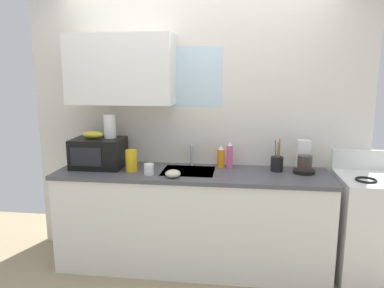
{
  "coord_description": "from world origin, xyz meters",
  "views": [
    {
      "loc": [
        0.4,
        -3.1,
        1.76
      ],
      "look_at": [
        0.0,
        0.0,
        1.15
      ],
      "focal_mm": 34.08,
      "sensor_mm": 36.0,
      "label": 1
    }
  ],
  "objects_px": {
    "coffee_maker": "(304,161)",
    "utensil_crock": "(277,163)",
    "microwave": "(99,153)",
    "dish_soap_bottle_orange": "(221,157)",
    "dish_soap_bottle_pink": "(230,156)",
    "mug_white": "(149,169)",
    "stove_range": "(372,228)",
    "paper_towel_roll": "(110,126)",
    "banana_bunch": "(93,135)",
    "cereal_canister": "(131,161)",
    "small_bowl": "(173,174)"
  },
  "relations": [
    {
      "from": "microwave",
      "to": "paper_towel_roll",
      "type": "xyz_separation_m",
      "value": [
        0.1,
        0.05,
        0.24
      ]
    },
    {
      "from": "paper_towel_roll",
      "to": "mug_white",
      "type": "bearing_deg",
      "value": -29.67
    },
    {
      "from": "microwave",
      "to": "utensil_crock",
      "type": "height_order",
      "value": "utensil_crock"
    },
    {
      "from": "stove_range",
      "to": "banana_bunch",
      "type": "distance_m",
      "value": 2.59
    },
    {
      "from": "coffee_maker",
      "to": "mug_white",
      "type": "distance_m",
      "value": 1.36
    },
    {
      "from": "paper_towel_roll",
      "to": "utensil_crock",
      "type": "relative_size",
      "value": 0.76
    },
    {
      "from": "dish_soap_bottle_pink",
      "to": "cereal_canister",
      "type": "bearing_deg",
      "value": -165.11
    },
    {
      "from": "small_bowl",
      "to": "stove_range",
      "type": "bearing_deg",
      "value": 6.86
    },
    {
      "from": "stove_range",
      "to": "utensil_crock",
      "type": "xyz_separation_m",
      "value": [
        -0.81,
        0.12,
        0.51
      ]
    },
    {
      "from": "microwave",
      "to": "mug_white",
      "type": "bearing_deg",
      "value": -19.86
    },
    {
      "from": "mug_white",
      "to": "utensil_crock",
      "type": "height_order",
      "value": "utensil_crock"
    },
    {
      "from": "dish_soap_bottle_orange",
      "to": "utensil_crock",
      "type": "bearing_deg",
      "value": -8.21
    },
    {
      "from": "microwave",
      "to": "banana_bunch",
      "type": "relative_size",
      "value": 2.3
    },
    {
      "from": "coffee_maker",
      "to": "dish_soap_bottle_orange",
      "type": "distance_m",
      "value": 0.74
    },
    {
      "from": "stove_range",
      "to": "mug_white",
      "type": "distance_m",
      "value": 1.98
    },
    {
      "from": "stove_range",
      "to": "microwave",
      "type": "height_order",
      "value": "microwave"
    },
    {
      "from": "microwave",
      "to": "dish_soap_bottle_orange",
      "type": "xyz_separation_m",
      "value": [
        1.12,
        0.14,
        -0.04
      ]
    },
    {
      "from": "mug_white",
      "to": "utensil_crock",
      "type": "relative_size",
      "value": 0.33
    },
    {
      "from": "dish_soap_bottle_pink",
      "to": "small_bowl",
      "type": "bearing_deg",
      "value": -140.55
    },
    {
      "from": "dish_soap_bottle_orange",
      "to": "dish_soap_bottle_pink",
      "type": "bearing_deg",
      "value": -9.12
    },
    {
      "from": "paper_towel_roll",
      "to": "coffee_maker",
      "type": "distance_m",
      "value": 1.77
    },
    {
      "from": "utensil_crock",
      "to": "dish_soap_bottle_orange",
      "type": "bearing_deg",
      "value": 171.79
    },
    {
      "from": "coffee_maker",
      "to": "cereal_canister",
      "type": "relative_size",
      "value": 1.45
    },
    {
      "from": "coffee_maker",
      "to": "utensil_crock",
      "type": "distance_m",
      "value": 0.23
    },
    {
      "from": "dish_soap_bottle_orange",
      "to": "dish_soap_bottle_pink",
      "type": "distance_m",
      "value": 0.08
    },
    {
      "from": "banana_bunch",
      "to": "paper_towel_roll",
      "type": "height_order",
      "value": "paper_towel_roll"
    },
    {
      "from": "mug_white",
      "to": "utensil_crock",
      "type": "bearing_deg",
      "value": 13.27
    },
    {
      "from": "stove_range",
      "to": "coffee_maker",
      "type": "relative_size",
      "value": 3.86
    },
    {
      "from": "coffee_maker",
      "to": "utensil_crock",
      "type": "height_order",
      "value": "utensil_crock"
    },
    {
      "from": "banana_bunch",
      "to": "utensil_crock",
      "type": "height_order",
      "value": "banana_bunch"
    },
    {
      "from": "dish_soap_bottle_pink",
      "to": "paper_towel_roll",
      "type": "bearing_deg",
      "value": -175.89
    },
    {
      "from": "banana_bunch",
      "to": "dish_soap_bottle_pink",
      "type": "xyz_separation_m",
      "value": [
        1.25,
        0.13,
        -0.19
      ]
    },
    {
      "from": "microwave",
      "to": "dish_soap_bottle_pink",
      "type": "height_order",
      "value": "microwave"
    },
    {
      "from": "banana_bunch",
      "to": "cereal_canister",
      "type": "xyz_separation_m",
      "value": [
        0.39,
        -0.1,
        -0.21
      ]
    },
    {
      "from": "paper_towel_roll",
      "to": "coffee_maker",
      "type": "relative_size",
      "value": 0.79
    },
    {
      "from": "banana_bunch",
      "to": "utensil_crock",
      "type": "xyz_separation_m",
      "value": [
        1.67,
        0.07,
        -0.23
      ]
    },
    {
      "from": "microwave",
      "to": "coffee_maker",
      "type": "bearing_deg",
      "value": 1.85
    },
    {
      "from": "dish_soap_bottle_pink",
      "to": "utensil_crock",
      "type": "relative_size",
      "value": 0.85
    },
    {
      "from": "coffee_maker",
      "to": "dish_soap_bottle_orange",
      "type": "relative_size",
      "value": 1.37
    },
    {
      "from": "stove_range",
      "to": "small_bowl",
      "type": "distance_m",
      "value": 1.77
    },
    {
      "from": "dish_soap_bottle_orange",
      "to": "small_bowl",
      "type": "distance_m",
      "value": 0.55
    },
    {
      "from": "paper_towel_roll",
      "to": "small_bowl",
      "type": "bearing_deg",
      "value": -25.07
    },
    {
      "from": "cereal_canister",
      "to": "coffee_maker",
      "type": "bearing_deg",
      "value": 5.97
    },
    {
      "from": "dish_soap_bottle_orange",
      "to": "mug_white",
      "type": "distance_m",
      "value": 0.69
    },
    {
      "from": "banana_bunch",
      "to": "dish_soap_bottle_orange",
      "type": "distance_m",
      "value": 1.2
    },
    {
      "from": "paper_towel_roll",
      "to": "dish_soap_bottle_orange",
      "type": "relative_size",
      "value": 1.08
    },
    {
      "from": "paper_towel_roll",
      "to": "banana_bunch",
      "type": "bearing_deg",
      "value": -161.57
    },
    {
      "from": "dish_soap_bottle_orange",
      "to": "mug_white",
      "type": "xyz_separation_m",
      "value": [
        -0.6,
        -0.33,
        -0.05
      ]
    },
    {
      "from": "dish_soap_bottle_orange",
      "to": "microwave",
      "type": "bearing_deg",
      "value": -172.7
    },
    {
      "from": "microwave",
      "to": "utensil_crock",
      "type": "xyz_separation_m",
      "value": [
        1.62,
        0.07,
        -0.06
      ]
    }
  ]
}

